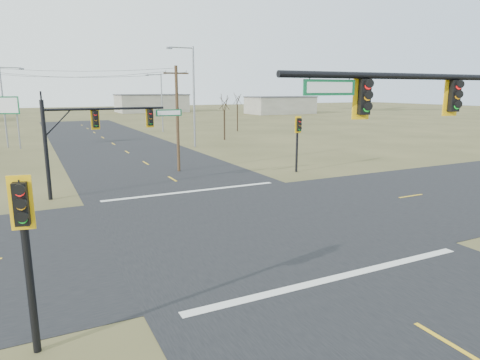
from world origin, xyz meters
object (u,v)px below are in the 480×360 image
streetlight_a (192,92)px  bare_tree_c (224,102)px  mast_arm_near (460,122)px  utility_pole_near (177,117)px  pedestal_signal_sw (24,228)px  streetlight_b (161,99)px  bare_tree_d (237,99)px  pedestal_signal_ne (298,132)px  mast_arm_far (100,126)px  streetlight_c (5,102)px  highway_sign (5,112)px

streetlight_a → bare_tree_c: bearing=30.1°
bare_tree_c → mast_arm_near: bearing=-103.7°
mast_arm_near → utility_pole_near: utility_pole_near is taller
pedestal_signal_sw → streetlight_b: bearing=81.9°
streetlight_a → bare_tree_d: streetlight_a is taller
bare_tree_c → bare_tree_d: size_ratio=0.99×
streetlight_b → bare_tree_c: (4.43, -14.65, -0.07)m
pedestal_signal_ne → utility_pole_near: (-8.62, 4.76, 1.14)m
mast_arm_near → streetlight_a: bearing=98.4°
mast_arm_far → pedestal_signal_ne: size_ratio=1.91×
utility_pole_near → streetlight_c: streetlight_c is taller
utility_pole_near → bare_tree_c: bearing=55.9°
pedestal_signal_ne → highway_sign: highway_sign is taller
mast_arm_far → pedestal_signal_ne: 15.57m
pedestal_signal_ne → utility_pole_near: size_ratio=0.54×
pedestal_signal_sw → bare_tree_d: (31.31, 51.75, 1.83)m
pedestal_signal_sw → streetlight_a: streetlight_a is taller
pedestal_signal_ne → bare_tree_d: 35.90m
pedestal_signal_ne → streetlight_b: bearing=96.9°
pedestal_signal_sw → streetlight_b: 59.64m
streetlight_c → highway_sign: bearing=-117.3°
highway_sign → bare_tree_d: 33.91m
streetlight_c → bare_tree_d: (32.89, 5.98, 0.00)m
pedestal_signal_sw → highway_sign: highway_sign is taller
pedestal_signal_sw → utility_pole_near: 25.24m
utility_pole_near → streetlight_b: bearing=75.9°
mast_arm_near → bare_tree_d: size_ratio=1.72×
pedestal_signal_ne → streetlight_c: size_ratio=0.49×
pedestal_signal_sw → bare_tree_c: bearing=71.0°
mast_arm_near → pedestal_signal_ne: mast_arm_near is taller
mast_arm_far → bare_tree_d: bare_tree_d is taller
streetlight_a → bare_tree_c: size_ratio=1.78×
pedestal_signal_ne → pedestal_signal_sw: pedestal_signal_sw is taller
highway_sign → mast_arm_near: bearing=-53.9°
bare_tree_c → streetlight_a: bearing=-141.0°
streetlight_c → streetlight_b: bearing=1.6°
streetlight_c → streetlight_a: bearing=-50.5°
pedestal_signal_sw → streetlight_b: streetlight_b is taller
mast_arm_near → streetlight_c: streetlight_c is taller
pedestal_signal_sw → bare_tree_d: bearing=70.2°
utility_pole_near → bare_tree_d: bearing=55.8°
highway_sign → streetlight_c: bearing=104.1°
mast_arm_far → streetlight_b: (15.37, 39.08, 0.70)m
mast_arm_near → utility_pole_near: 23.85m
pedestal_signal_ne → streetlight_b: (-0.15, 38.47, 1.80)m
streetlight_a → bare_tree_d: bearing=40.0°
utility_pole_near → highway_sign: 25.14m
mast_arm_near → highway_sign: 47.77m
mast_arm_far → bare_tree_c: 31.45m
streetlight_a → streetlight_b: (2.08, 19.93, -1.31)m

